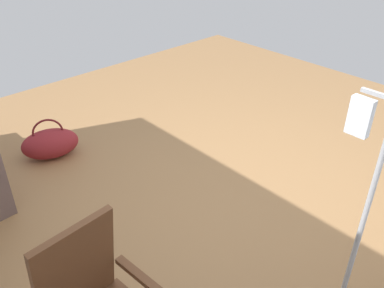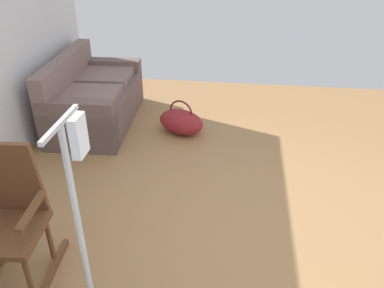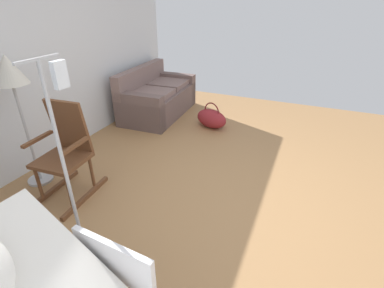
{
  "view_description": "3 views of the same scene",
  "coord_description": "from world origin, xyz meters",
  "px_view_note": "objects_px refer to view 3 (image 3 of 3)",
  "views": [
    {
      "loc": [
        -1.87,
        2.15,
        2.31
      ],
      "look_at": [
        0.01,
        0.41,
        0.74
      ],
      "focal_mm": 38.31,
      "sensor_mm": 36.0,
      "label": 1
    },
    {
      "loc": [
        -2.47,
        0.14,
        2.26
      ],
      "look_at": [
        0.06,
        0.47,
        0.79
      ],
      "focal_mm": 36.79,
      "sensor_mm": 36.0,
      "label": 2
    },
    {
      "loc": [
        -2.47,
        -0.64,
        1.98
      ],
      "look_at": [
        -0.07,
        0.4,
        0.6
      ],
      "focal_mm": 26.54,
      "sensor_mm": 36.0,
      "label": 3
    }
  ],
  "objects_px": {
    "rocking_chair": "(66,152)",
    "iv_pole": "(86,251)",
    "floor_lamp": "(11,79)",
    "duffel_bag": "(211,118)",
    "couch": "(157,98)"
  },
  "relations": [
    {
      "from": "rocking_chair",
      "to": "iv_pole",
      "type": "xyz_separation_m",
      "value": [
        -0.78,
        -0.91,
        -0.25
      ]
    },
    {
      "from": "duffel_bag",
      "to": "rocking_chair",
      "type": "bearing_deg",
      "value": 160.38
    },
    {
      "from": "rocking_chair",
      "to": "floor_lamp",
      "type": "height_order",
      "value": "floor_lamp"
    },
    {
      "from": "duffel_bag",
      "to": "iv_pole",
      "type": "height_order",
      "value": "iv_pole"
    },
    {
      "from": "couch",
      "to": "iv_pole",
      "type": "relative_size",
      "value": 0.97
    },
    {
      "from": "rocking_chair",
      "to": "iv_pole",
      "type": "bearing_deg",
      "value": -130.54
    },
    {
      "from": "duffel_bag",
      "to": "iv_pole",
      "type": "bearing_deg",
      "value": -178.21
    },
    {
      "from": "couch",
      "to": "duffel_bag",
      "type": "distance_m",
      "value": 1.15
    },
    {
      "from": "rocking_chair",
      "to": "iv_pole",
      "type": "height_order",
      "value": "iv_pole"
    },
    {
      "from": "floor_lamp",
      "to": "duffel_bag",
      "type": "bearing_deg",
      "value": -30.38
    },
    {
      "from": "rocking_chair",
      "to": "duffel_bag",
      "type": "bearing_deg",
      "value": -19.62
    },
    {
      "from": "rocking_chair",
      "to": "floor_lamp",
      "type": "bearing_deg",
      "value": 90.17
    },
    {
      "from": "iv_pole",
      "to": "duffel_bag",
      "type": "bearing_deg",
      "value": 1.79
    },
    {
      "from": "rocking_chair",
      "to": "floor_lamp",
      "type": "distance_m",
      "value": 0.9
    },
    {
      "from": "floor_lamp",
      "to": "duffel_bag",
      "type": "relative_size",
      "value": 2.33
    }
  ]
}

